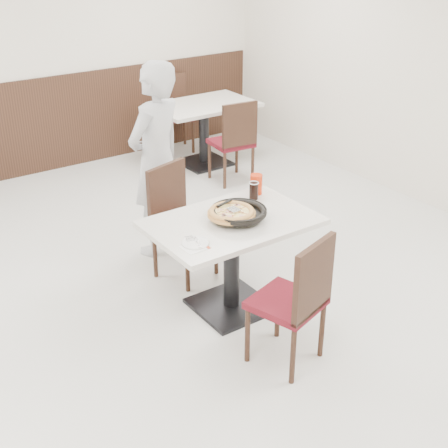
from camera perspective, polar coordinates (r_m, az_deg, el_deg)
floor at (r=4.91m, az=-2.02°, el=-7.41°), size 7.00×7.00×0.00m
wall_back at (r=7.40m, az=-17.71°, el=14.79°), size 6.00×0.04×2.80m
wainscot_back at (r=7.58m, az=-16.79°, el=8.50°), size 5.90×0.03×1.10m
main_table at (r=4.69m, az=0.69°, el=-3.77°), size 1.29×0.94×0.75m
chair_near at (r=4.12m, az=5.75°, el=-6.87°), size 0.52×0.52×0.95m
chair_far at (r=5.08m, az=-3.60°, el=-0.03°), size 0.52×0.52×0.95m
trivet at (r=4.50m, az=0.99°, el=0.54°), size 0.12×0.12×0.04m
pizza_pan at (r=4.49m, az=1.34°, el=0.84°), size 0.42×0.42×0.01m
pizza at (r=4.47m, az=0.69°, el=0.94°), size 0.39×0.39×0.02m
pizza_server at (r=4.46m, az=0.90°, el=1.36°), size 0.08×0.10×0.00m
napkin at (r=4.14m, az=-2.79°, el=-2.15°), size 0.15×0.15×0.00m
side_plate at (r=4.18m, az=-2.65°, el=-1.76°), size 0.20×0.20×0.01m
fork at (r=4.17m, az=-2.43°, el=-1.66°), size 0.06×0.15×0.00m
cola_glass at (r=4.83m, az=2.73°, el=3.02°), size 0.08×0.08×0.13m
red_cup at (r=4.92m, az=2.96°, el=3.65°), size 0.11×0.11×0.16m
diner_person at (r=5.38m, az=-6.19°, el=5.78°), size 0.73×0.61×1.70m
bg_table_right at (r=7.58m, az=-1.85°, el=8.21°), size 1.26×0.89×0.75m
bg_chair_right_near at (r=7.03m, az=0.65°, el=7.62°), size 0.46×0.46×0.95m
bg_chair_right_far at (r=8.05m, az=-4.53°, el=9.97°), size 0.51×0.51×0.95m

